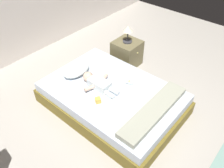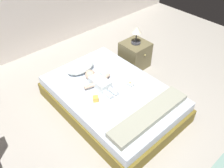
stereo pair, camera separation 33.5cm
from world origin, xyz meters
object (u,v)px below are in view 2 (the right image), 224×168
(bed, at_px, (112,98))
(pillow, at_px, (80,67))
(toy_block, at_px, (96,99))
(baby, at_px, (98,81))
(baby_bottle, at_px, (130,84))
(nightstand, at_px, (135,55))
(lamp, at_px, (137,32))
(toothbrush, at_px, (101,75))

(bed, height_order, pillow, pillow)
(toy_block, bearing_deg, pillow, 70.65)
(bed, bearing_deg, baby, 112.83)
(baby_bottle, bearing_deg, toy_block, 171.33)
(bed, relative_size, pillow, 4.33)
(nightstand, xyz_separation_m, lamp, (0.00, 0.00, 0.48))
(toothbrush, bearing_deg, lamp, 10.43)
(toy_block, height_order, baby_bottle, same)
(bed, distance_m, baby, 0.35)
(baby, height_order, lamp, lamp)
(pillow, xyz_separation_m, baby_bottle, (0.35, -0.80, -0.05))
(nightstand, height_order, toy_block, nightstand)
(bed, height_order, toy_block, toy_block)
(nightstand, bearing_deg, baby_bottle, -140.52)
(lamp, bearing_deg, nightstand, -90.00)
(bed, relative_size, lamp, 6.39)
(pillow, relative_size, baby_bottle, 3.88)
(lamp, bearing_deg, baby_bottle, -140.51)
(toothbrush, bearing_deg, nightstand, 10.43)
(baby, relative_size, baby_bottle, 5.21)
(pillow, height_order, nightstand, pillow)
(toy_block, bearing_deg, toothbrush, 42.44)
(toothbrush, relative_size, toy_block, 1.25)
(nightstand, height_order, baby_bottle, nightstand)
(baby, xyz_separation_m, nightstand, (1.16, 0.33, -0.19))
(baby, xyz_separation_m, baby_bottle, (0.35, -0.34, -0.04))
(baby, height_order, baby_bottle, baby)
(toothbrush, relative_size, lamp, 0.40)
(pillow, xyz_separation_m, nightstand, (1.15, -0.14, -0.20))
(toothbrush, height_order, nightstand, nightstand)
(toothbrush, distance_m, lamp, 1.04)
(bed, distance_m, pillow, 0.73)
(pillow, bearing_deg, baby, -90.67)
(toy_block, bearing_deg, baby_bottle, -8.67)
(baby, xyz_separation_m, toothbrush, (0.19, 0.15, -0.06))
(nightstand, xyz_separation_m, toy_block, (-1.40, -0.57, 0.17))
(toothbrush, xyz_separation_m, baby_bottle, (0.17, -0.48, 0.02))
(bed, relative_size, toothbrush, 16.07)
(baby_bottle, bearing_deg, baby, 136.36)
(baby, relative_size, toothbrush, 4.99)
(lamp, relative_size, baby_bottle, 2.63)
(lamp, height_order, toy_block, lamp)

